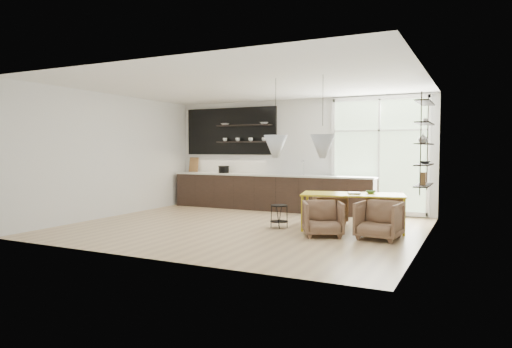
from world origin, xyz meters
name	(u,v)px	position (x,y,z in m)	size (l,w,h in m)	color
room	(290,156)	(0.58, 1.10, 1.46)	(7.02, 6.01, 2.91)	#CFB082
kitchen_run	(267,187)	(-0.70, 2.69, 0.60)	(5.54, 0.69, 2.75)	black
right_shelving	(424,147)	(3.36, 1.17, 1.65)	(0.26, 1.22, 1.90)	black
dining_table	(353,196)	(2.10, 0.67, 0.67)	(2.13, 1.31, 0.72)	#BEA40F
armchair_back_left	(330,209)	(1.44, 1.31, 0.31)	(0.66, 0.68, 0.62)	brown
armchair_back_right	(384,208)	(2.56, 1.48, 0.36)	(0.77, 0.79, 0.72)	brown
armchair_front_left	(323,218)	(1.76, -0.18, 0.32)	(0.69, 0.71, 0.65)	brown
armchair_front_right	(379,220)	(2.75, -0.04, 0.34)	(0.73, 0.75, 0.68)	brown
wire_stool	(279,213)	(0.69, 0.27, 0.30)	(0.37, 0.37, 0.47)	black
table_book	(348,193)	(2.02, 0.62, 0.74)	(0.24, 0.33, 0.03)	white
table_bowl	(371,192)	(2.41, 0.87, 0.75)	(0.19, 0.19, 0.06)	#487546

